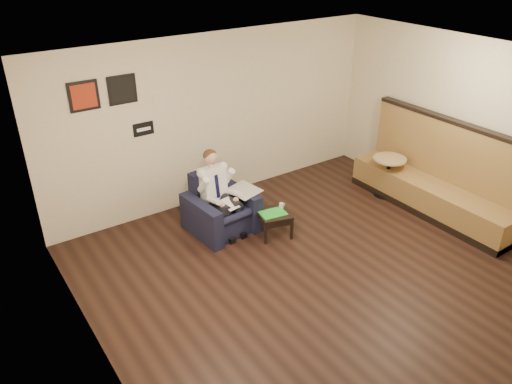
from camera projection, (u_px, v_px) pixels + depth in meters
ground at (335, 280)px, 6.70m from camera, size 6.00×6.00×0.00m
wall_back at (217, 119)px, 8.23m from camera, size 6.00×0.02×2.80m
wall_left at (101, 273)px, 4.55m from camera, size 0.02×6.00×2.80m
wall_right at (489, 136)px, 7.54m from camera, size 0.02×6.00×2.80m
ceiling at (354, 73)px, 5.39m from camera, size 6.00×6.00×0.02m
seating_sign at (143, 129)px, 7.53m from camera, size 0.32×0.02×0.20m
art_print_left at (84, 96)px, 6.82m from camera, size 0.42×0.03×0.42m
art_print_right at (122, 90)px, 7.10m from camera, size 0.42×0.03×0.42m
armchair at (221, 204)px, 7.62m from camera, size 1.00×1.00×0.89m
seated_man at (225, 198)px, 7.47m from camera, size 0.66×0.92×1.22m
lap_papers at (229, 204)px, 7.43m from camera, size 0.25×0.32×0.01m
newspaper at (244, 190)px, 7.69m from camera, size 0.45×0.53×0.01m
side_table at (274, 223)px, 7.62m from camera, size 0.58×0.58×0.38m
green_folder at (273, 213)px, 7.50m from camera, size 0.42×0.33×0.01m
coffee_mug at (281, 206)px, 7.63m from camera, size 0.09×0.09×0.08m
smartphone at (274, 208)px, 7.65m from camera, size 0.13×0.11×0.01m
banquette at (436, 169)px, 8.03m from camera, size 0.70×2.93×1.50m
cafe_table at (387, 177)px, 8.69m from camera, size 0.73×0.73×0.71m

